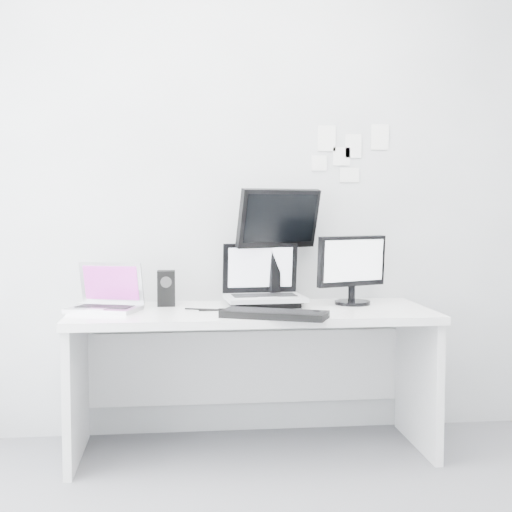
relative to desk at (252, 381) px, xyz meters
name	(u,v)px	position (x,y,z in m)	size (l,w,h in m)	color
back_wall	(245,187)	(0.00, 0.35, 0.99)	(3.60, 3.60, 0.00)	silver
desk	(252,381)	(0.00, 0.00, 0.00)	(1.80, 0.70, 0.73)	white
macbook	(103,286)	(-0.73, 0.01, 0.49)	(0.33, 0.25, 0.25)	#B6B6BA
speaker	(166,288)	(-0.43, 0.18, 0.46)	(0.09, 0.09, 0.18)	black
dell_laptop	(265,274)	(0.08, 0.09, 0.53)	(0.40, 0.31, 0.33)	#B7BABF
rear_monitor	(277,245)	(0.16, 0.21, 0.68)	(0.46, 0.17, 0.63)	black
samsung_monitor	(353,269)	(0.55, 0.12, 0.55)	(0.41, 0.19, 0.38)	black
keyboard	(274,314)	(0.08, -0.28, 0.38)	(0.49, 0.17, 0.03)	black
mouse	(318,314)	(0.28, -0.31, 0.38)	(0.11, 0.07, 0.04)	black
wall_note_0	(327,138)	(0.45, 0.34, 1.26)	(0.10, 0.00, 0.14)	white
wall_note_1	(353,146)	(0.60, 0.34, 1.22)	(0.09, 0.00, 0.13)	white
wall_note_2	(380,137)	(0.75, 0.34, 1.26)	(0.10, 0.00, 0.14)	white
wall_note_3	(349,175)	(0.58, 0.34, 1.05)	(0.11, 0.00, 0.08)	white
wall_note_4	(319,163)	(0.41, 0.34, 1.12)	(0.08, 0.00, 0.08)	white
wall_note_5	(342,156)	(0.53, 0.34, 1.16)	(0.10, 0.00, 0.10)	white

